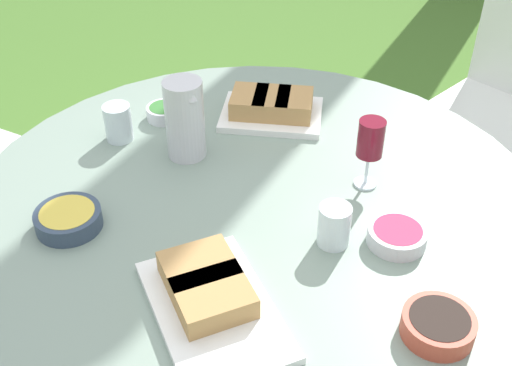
# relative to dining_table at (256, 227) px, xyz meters

# --- Properties ---
(dining_table) EXTENTS (1.48, 1.48, 0.72)m
(dining_table) POSITION_rel_dining_table_xyz_m (0.00, 0.00, 0.00)
(dining_table) COLOR #4C4C51
(dining_table) RESTS_ON ground_plane
(chair_near_left) EXTENTS (0.50, 0.48, 0.89)m
(chair_near_left) POSITION_rel_dining_table_xyz_m (-0.19, 1.31, -0.11)
(chair_near_left) COLOR silver
(chair_near_left) RESTS_ON ground_plane
(water_pitcher) EXTENTS (0.11, 0.10, 0.22)m
(water_pitcher) POSITION_rel_dining_table_xyz_m (-0.28, -0.03, 0.19)
(water_pitcher) COLOR silver
(water_pitcher) RESTS_ON dining_table
(wine_glass) EXTENTS (0.07, 0.07, 0.19)m
(wine_glass) POSITION_rel_dining_table_xyz_m (0.10, 0.27, 0.22)
(wine_glass) COLOR silver
(wine_glass) RESTS_ON dining_table
(platter_bread_main) EXTENTS (0.41, 0.30, 0.07)m
(platter_bread_main) POSITION_rel_dining_table_xyz_m (0.23, -0.27, 0.11)
(platter_bread_main) COLOR white
(platter_bread_main) RESTS_ON dining_table
(platter_charcuterie) EXTENTS (0.36, 0.36, 0.08)m
(platter_charcuterie) POSITION_rel_dining_table_xyz_m (-0.30, 0.27, 0.12)
(platter_charcuterie) COLOR white
(platter_charcuterie) RESTS_ON dining_table
(bowl_fries) EXTENTS (0.16, 0.16, 0.05)m
(bowl_fries) POSITION_rel_dining_table_xyz_m (-0.18, -0.41, 0.11)
(bowl_fries) COLOR #334256
(bowl_fries) RESTS_ON dining_table
(bowl_salad) EXTENTS (0.10, 0.10, 0.04)m
(bowl_salad) POSITION_rel_dining_table_xyz_m (-0.48, 0.01, 0.10)
(bowl_salad) COLOR silver
(bowl_salad) RESTS_ON dining_table
(bowl_olives) EXTENTS (0.14, 0.14, 0.05)m
(bowl_olives) POSITION_rel_dining_table_xyz_m (0.54, 0.05, 0.11)
(bowl_olives) COLOR #B74733
(bowl_olives) RESTS_ON dining_table
(bowl_dip_red) EXTENTS (0.14, 0.14, 0.04)m
(bowl_dip_red) POSITION_rel_dining_table_xyz_m (0.31, 0.18, 0.11)
(bowl_dip_red) COLOR silver
(bowl_dip_red) RESTS_ON dining_table
(cup_water_near) EXTENTS (0.08, 0.08, 0.10)m
(cup_water_near) POSITION_rel_dining_table_xyz_m (0.22, 0.06, 0.13)
(cup_water_near) COLOR silver
(cup_water_near) RESTS_ON dining_table
(cup_water_far) EXTENTS (0.08, 0.08, 0.11)m
(cup_water_far) POSITION_rel_dining_table_xyz_m (-0.46, -0.15, 0.14)
(cup_water_far) COLOR silver
(cup_water_far) RESTS_ON dining_table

